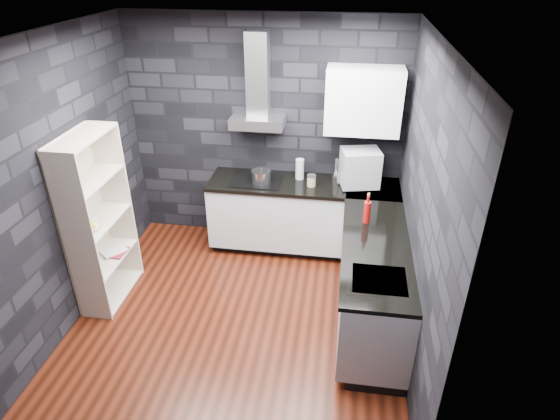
% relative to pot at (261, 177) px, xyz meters
% --- Properties ---
extents(ground, '(3.20, 3.20, 0.00)m').
position_rel_pot_xyz_m(ground, '(-0.02, -1.23, -0.98)').
color(ground, '#46170B').
extents(ceiling, '(3.20, 3.20, 0.00)m').
position_rel_pot_xyz_m(ceiling, '(-0.02, -1.23, 1.72)').
color(ceiling, silver).
extents(wall_back, '(3.20, 0.05, 2.70)m').
position_rel_pot_xyz_m(wall_back, '(-0.02, 0.40, 0.37)').
color(wall_back, black).
rests_on(wall_back, ground).
extents(wall_front, '(3.20, 0.05, 2.70)m').
position_rel_pot_xyz_m(wall_front, '(-0.02, -2.85, 0.37)').
color(wall_front, black).
rests_on(wall_front, ground).
extents(wall_left, '(0.05, 3.20, 2.70)m').
position_rel_pot_xyz_m(wall_left, '(-1.64, -1.23, 0.37)').
color(wall_left, black).
rests_on(wall_left, ground).
extents(wall_right, '(0.05, 3.20, 2.70)m').
position_rel_pot_xyz_m(wall_right, '(1.61, -1.23, 0.37)').
color(wall_right, black).
rests_on(wall_right, ground).
extents(toekick_back, '(2.18, 0.50, 0.10)m').
position_rel_pot_xyz_m(toekick_back, '(0.48, 0.11, -0.93)').
color(toekick_back, black).
rests_on(toekick_back, ground).
extents(toekick_right, '(0.50, 1.78, 0.10)m').
position_rel_pot_xyz_m(toekick_right, '(1.32, -1.13, -0.93)').
color(toekick_right, black).
rests_on(toekick_right, ground).
extents(counter_back_cab, '(2.20, 0.60, 0.76)m').
position_rel_pot_xyz_m(counter_back_cab, '(0.48, 0.07, -0.50)').
color(counter_back_cab, silver).
rests_on(counter_back_cab, ground).
extents(counter_right_cab, '(0.60, 1.80, 0.76)m').
position_rel_pot_xyz_m(counter_right_cab, '(1.28, -1.13, -0.50)').
color(counter_right_cab, silver).
rests_on(counter_right_cab, ground).
extents(counter_back_top, '(2.20, 0.62, 0.04)m').
position_rel_pot_xyz_m(counter_back_top, '(0.48, 0.06, -0.10)').
color(counter_back_top, black).
rests_on(counter_back_top, counter_back_cab).
extents(counter_right_top, '(0.62, 1.80, 0.04)m').
position_rel_pot_xyz_m(counter_right_top, '(1.27, -1.13, -0.10)').
color(counter_right_top, black).
rests_on(counter_right_top, counter_right_cab).
extents(counter_corner_top, '(0.62, 0.62, 0.04)m').
position_rel_pot_xyz_m(counter_corner_top, '(1.28, 0.07, -0.10)').
color(counter_corner_top, black).
rests_on(counter_corner_top, counter_right_cab).
extents(hood_body, '(0.60, 0.34, 0.12)m').
position_rel_pot_xyz_m(hood_body, '(-0.07, 0.20, 0.58)').
color(hood_body, '#A6A7AB').
rests_on(hood_body, wall_back).
extents(hood_chimney, '(0.24, 0.20, 0.90)m').
position_rel_pot_xyz_m(hood_chimney, '(-0.07, 0.27, 1.09)').
color(hood_chimney, '#A6A7AB').
rests_on(hood_chimney, hood_body).
extents(upper_cabinet, '(0.80, 0.35, 0.70)m').
position_rel_pot_xyz_m(upper_cabinet, '(1.08, 0.20, 0.87)').
color(upper_cabinet, white).
rests_on(upper_cabinet, wall_back).
extents(cooktop, '(0.58, 0.50, 0.01)m').
position_rel_pot_xyz_m(cooktop, '(-0.07, 0.07, -0.07)').
color(cooktop, black).
rests_on(cooktop, counter_back_top).
extents(sink_rim, '(0.44, 0.40, 0.01)m').
position_rel_pot_xyz_m(sink_rim, '(1.28, -1.63, -0.08)').
color(sink_rim, '#A6A7AB').
rests_on(sink_rim, counter_right_top).
extents(pot, '(0.22, 0.22, 0.13)m').
position_rel_pot_xyz_m(pot, '(0.00, 0.00, 0.00)').
color(pot, '#B9B9BE').
rests_on(pot, cooktop).
extents(glass_vase, '(0.10, 0.10, 0.24)m').
position_rel_pot_xyz_m(glass_vase, '(0.42, 0.18, 0.05)').
color(glass_vase, silver).
rests_on(glass_vase, counter_back_top).
extents(storage_jar, '(0.13, 0.13, 0.12)m').
position_rel_pot_xyz_m(storage_jar, '(0.58, 0.01, -0.02)').
color(storage_jar, tan).
rests_on(storage_jar, counter_back_top).
extents(utensil_crock, '(0.10, 0.10, 0.12)m').
position_rel_pot_xyz_m(utensil_crock, '(0.85, 0.09, -0.02)').
color(utensil_crock, '#B9B9BE').
rests_on(utensil_crock, counter_back_top).
extents(appliance_garage, '(0.47, 0.40, 0.41)m').
position_rel_pot_xyz_m(appliance_garage, '(1.11, 0.09, 0.15)').
color(appliance_garage, '#A4A6AC').
rests_on(appliance_garage, counter_back_top).
extents(red_bottle, '(0.07, 0.07, 0.22)m').
position_rel_pot_xyz_m(red_bottle, '(1.18, -0.72, 0.04)').
color(red_bottle, '#A30E0E').
rests_on(red_bottle, counter_right_top).
extents(bookshelf, '(0.47, 0.85, 1.80)m').
position_rel_pot_xyz_m(bookshelf, '(-1.44, -1.10, -0.08)').
color(bookshelf, beige).
rests_on(bookshelf, ground).
extents(fruit_bowl, '(0.24, 0.24, 0.06)m').
position_rel_pot_xyz_m(fruit_bowl, '(-1.44, -1.25, -0.04)').
color(fruit_bowl, white).
rests_on(fruit_bowl, bookshelf).
extents(book_red, '(0.17, 0.03, 0.23)m').
position_rel_pot_xyz_m(book_red, '(-1.44, -0.99, -0.40)').
color(book_red, maroon).
rests_on(book_red, bookshelf).
extents(book_second, '(0.15, 0.13, 0.25)m').
position_rel_pot_xyz_m(book_second, '(-1.47, -0.93, -0.38)').
color(book_second, '#B2B2B2').
rests_on(book_second, bookshelf).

